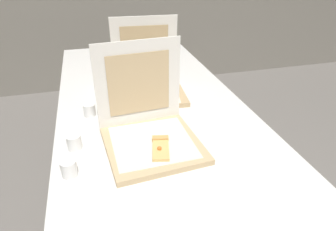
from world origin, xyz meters
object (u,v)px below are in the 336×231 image
object	(u,v)px
cup_white_mid	(90,110)
pizza_box_front	(150,131)
table	(155,120)
cup_white_near_left	(69,168)
cup_white_far	(99,80)
cup_white_near_center	(74,142)
pizza_box_middle	(148,83)

from	to	relation	value
cup_white_mid	pizza_box_front	bearing A→B (deg)	-51.87
table	cup_white_near_left	size ratio (longest dim) A/B	37.68
table	cup_white_far	size ratio (longest dim) A/B	37.68
pizza_box_front	cup_white_far	bearing A→B (deg)	99.36
table	cup_white_near_center	size ratio (longest dim) A/B	37.68
cup_white_mid	cup_white_far	bearing A→B (deg)	79.19
pizza_box_middle	cup_white_near_center	distance (m)	0.56
cup_white_far	pizza_box_front	bearing A→B (deg)	-75.96
pizza_box_middle	cup_white_mid	world-z (taller)	pizza_box_middle
cup_white_near_center	cup_white_near_left	bearing A→B (deg)	-96.03
pizza_box_middle	pizza_box_front	bearing A→B (deg)	-96.69
pizza_box_front	cup_white_far	world-z (taller)	pizza_box_front
table	pizza_box_front	bearing A→B (deg)	-106.79
pizza_box_front	pizza_box_middle	distance (m)	0.46
pizza_box_front	pizza_box_middle	size ratio (longest dim) A/B	1.00
cup_white_mid	cup_white_far	xyz separation A→B (m)	(0.06, 0.33, 0.00)
table	cup_white_mid	bearing A→B (deg)	174.03
cup_white_far	cup_white_near_center	size ratio (longest dim) A/B	1.00
cup_white_mid	cup_white_near_left	xyz separation A→B (m)	(-0.08, -0.39, 0.00)
cup_white_far	cup_white_near_center	bearing A→B (deg)	-102.55
cup_white_mid	cup_white_far	world-z (taller)	same
pizza_box_middle	cup_white_far	distance (m)	0.29
table	cup_white_far	bearing A→B (deg)	121.85
pizza_box_middle	cup_white_near_center	world-z (taller)	pizza_box_middle
pizza_box_middle	cup_white_near_left	world-z (taller)	pizza_box_middle
cup_white_mid	cup_white_near_left	bearing A→B (deg)	-101.58
pizza_box_middle	cup_white_mid	size ratio (longest dim) A/B	6.49
pizza_box_middle	cup_white_near_left	size ratio (longest dim) A/B	6.49
cup_white_mid	cup_white_near_left	size ratio (longest dim) A/B	1.00
pizza_box_front	cup_white_mid	bearing A→B (deg)	123.45
pizza_box_middle	cup_white_near_left	xyz separation A→B (m)	(-0.39, -0.57, -0.02)
cup_white_near_center	pizza_box_middle	bearing A→B (deg)	48.77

